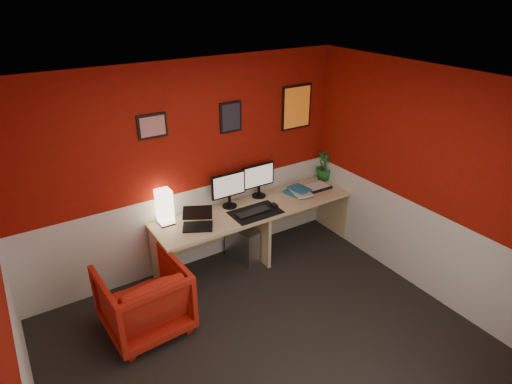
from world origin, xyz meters
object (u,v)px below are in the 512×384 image
shoji_lamp (165,208)px  monitor_right (259,176)px  zen_tray (316,187)px  armchair (144,299)px  potted_plant (324,166)px  desk (257,232)px  pc_tower (242,244)px  laptop (197,219)px  monitor_left (229,185)px

shoji_lamp → monitor_right: 1.27m
zen_tray → armchair: bearing=-169.2°
potted_plant → armchair: 2.98m
armchair → desk: bearing=-167.6°
pc_tower → desk: bearing=-29.4°
shoji_lamp → armchair: shoji_lamp is taller
armchair → laptop: bearing=-156.9°
potted_plant → shoji_lamp: bearing=179.6°
armchair → monitor_right: bearing=-162.5°
shoji_lamp → pc_tower: (0.91, -0.15, -0.70)m
laptop → monitor_right: bearing=43.8°
potted_plant → pc_tower: (-1.40, -0.14, -0.70)m
monitor_right → potted_plant: 1.05m
desk → pc_tower: (-0.18, 0.06, -0.14)m
armchair → monitor_left: bearing=-157.8°
desk → armchair: armchair is taller
zen_tray → potted_plant: (0.26, 0.17, 0.18)m
laptop → pc_tower: 0.90m
zen_tray → potted_plant: bearing=32.4°
desk → potted_plant: 1.36m
laptop → potted_plant: bearing=34.6°
shoji_lamp → armchair: (-0.54, -0.68, -0.56)m
monitor_right → pc_tower: monitor_right is taller
monitor_left → potted_plant: bearing=0.3°
shoji_lamp → zen_tray: 2.06m
monitor_left → shoji_lamp: bearing=178.2°
monitor_left → armchair: size_ratio=0.72×
laptop → monitor_right: (1.00, 0.29, 0.18)m
monitor_left → zen_tray: size_ratio=1.66×
laptop → pc_tower: laptop is taller
shoji_lamp → monitor_left: size_ratio=0.69×
shoji_lamp → laptop: shoji_lamp is taller
shoji_lamp → monitor_right: (1.27, 0.02, 0.09)m
potted_plant → monitor_right: bearing=178.0°
desk → zen_tray: bearing=1.5°
monitor_left → armchair: (-1.36, -0.65, -0.65)m
laptop → monitor_left: size_ratio=0.57×
pc_tower → shoji_lamp: bearing=158.4°
laptop → zen_tray: 1.79m
potted_plant → pc_tower: bearing=-174.5°
desk → monitor_left: 0.74m
shoji_lamp → potted_plant: size_ratio=1.00×
potted_plant → armchair: size_ratio=0.49×
potted_plant → laptop: bearing=-172.9°
desk → laptop: bearing=-175.7°
monitor_right → desk: bearing=-127.5°
laptop → monitor_left: monitor_left is taller
potted_plant → armchair: bearing=-167.0°
monitor_left → monitor_right: 0.46m
potted_plant → armchair: potted_plant is taller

